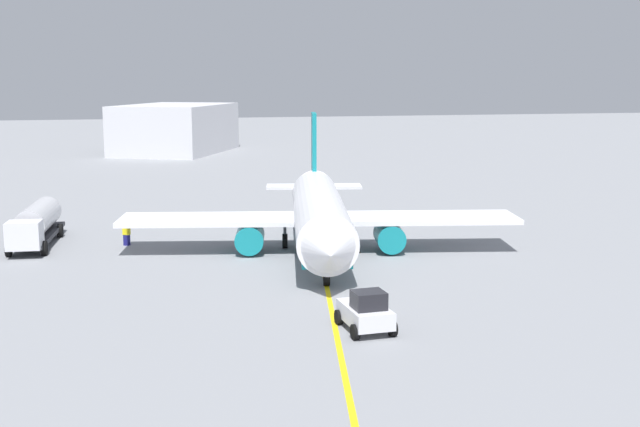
# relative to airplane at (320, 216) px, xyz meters

# --- Properties ---
(ground_plane) EXTENTS (400.00, 400.00, 0.00)m
(ground_plane) POSITION_rel_airplane_xyz_m (0.45, -0.09, -2.74)
(ground_plane) COLOR gray
(airplane) EXTENTS (29.09, 30.09, 9.84)m
(airplane) POSITION_rel_airplane_xyz_m (0.00, 0.00, 0.00)
(airplane) COLOR white
(airplane) RESTS_ON ground
(fuel_tanker) EXTENTS (10.96, 3.56, 3.15)m
(fuel_tanker) POSITION_rel_airplane_xyz_m (-7.57, -20.82, -1.01)
(fuel_tanker) COLOR #2D2D33
(fuel_tanker) RESTS_ON ground
(pushback_tug) EXTENTS (3.70, 2.48, 2.20)m
(pushback_tug) POSITION_rel_airplane_xyz_m (18.79, -2.14, -1.73)
(pushback_tug) COLOR silver
(pushback_tug) RESTS_ON ground
(refueling_worker) EXTENTS (0.58, 0.63, 1.71)m
(refueling_worker) POSITION_rel_airplane_xyz_m (-5.85, -14.03, -1.92)
(refueling_worker) COLOR navy
(refueling_worker) RESTS_ON ground
(safety_cone_nose) EXTENTS (0.51, 0.51, 0.57)m
(safety_cone_nose) POSITION_rel_airplane_xyz_m (12.84, -0.47, -2.45)
(safety_cone_nose) COLOR #F2590F
(safety_cone_nose) RESTS_ON ground
(safety_cone_wingtip) EXTENTS (0.50, 0.50, 0.56)m
(safety_cone_wingtip) POSITION_rel_airplane_xyz_m (16.12, -0.47, -2.46)
(safety_cone_wingtip) COLOR #F2590F
(safety_cone_wingtip) RESTS_ON ground
(distant_hangar) EXTENTS (28.22, 23.94, 8.24)m
(distant_hangar) POSITION_rel_airplane_xyz_m (-83.46, -5.28, 1.38)
(distant_hangar) COLOR silver
(distant_hangar) RESTS_ON ground
(taxi_line_marking) EXTENTS (64.72, 13.12, 0.01)m
(taxi_line_marking) POSITION_rel_airplane_xyz_m (0.45, -0.09, -2.73)
(taxi_line_marking) COLOR yellow
(taxi_line_marking) RESTS_ON ground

